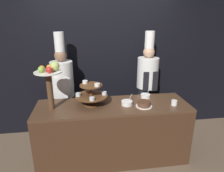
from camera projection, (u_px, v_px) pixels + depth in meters
ground_plane at (116, 172)px, 2.83m from camera, size 14.00×14.00×0.00m
wall_back at (105, 57)px, 3.60m from camera, size 10.00×0.06×2.80m
buffet_counter at (113, 132)px, 3.00m from camera, size 2.19×0.68×0.89m
tiered_stand at (91, 93)px, 2.80m from camera, size 0.46×0.46×0.34m
fruit_pedestal at (50, 77)px, 2.58m from camera, size 0.35×0.35×0.65m
cake_round at (144, 104)px, 2.79m from camera, size 0.23×0.23×0.08m
cup_white at (174, 103)px, 2.83m from camera, size 0.08×0.08×0.07m
serving_bowl_near at (127, 103)px, 2.84m from camera, size 0.16×0.16×0.16m
serving_bowl_far at (145, 96)px, 3.10m from camera, size 0.15×0.15×0.16m
chef_left at (63, 87)px, 3.29m from camera, size 0.36×0.36×1.87m
chef_center_left at (147, 82)px, 3.48m from camera, size 0.36×0.36×1.87m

